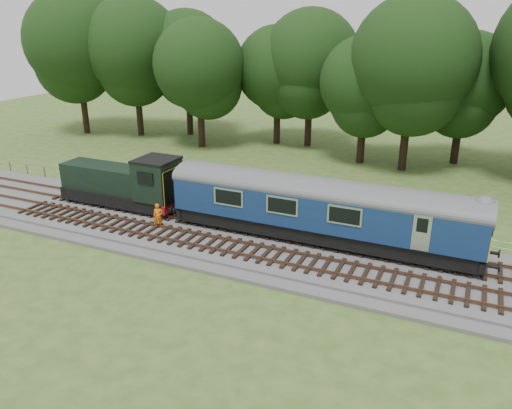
% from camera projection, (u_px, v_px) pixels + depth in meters
% --- Properties ---
extents(ground, '(120.00, 120.00, 0.00)m').
position_uv_depth(ground, '(265.00, 247.00, 29.48)').
color(ground, '#3B5921').
rests_on(ground, ground).
extents(ballast, '(70.00, 7.00, 0.35)m').
position_uv_depth(ballast, '(265.00, 244.00, 29.42)').
color(ballast, '#4C4C4F').
rests_on(ballast, ground).
extents(track_north, '(67.20, 2.40, 0.21)m').
position_uv_depth(track_north, '(274.00, 232.00, 30.53)').
color(track_north, black).
rests_on(track_north, ballast).
extents(track_south, '(67.20, 2.40, 0.21)m').
position_uv_depth(track_south, '(254.00, 251.00, 27.97)').
color(track_south, black).
rests_on(track_south, ballast).
extents(fence, '(64.00, 0.12, 1.00)m').
position_uv_depth(fence, '(292.00, 220.00, 33.31)').
color(fence, '#6B6054').
rests_on(fence, ground).
extents(tree_line, '(70.00, 8.00, 18.00)m').
position_uv_depth(tree_line, '(355.00, 157.00, 48.23)').
color(tree_line, black).
rests_on(tree_line, ground).
extents(dmu_railcar, '(18.05, 2.86, 3.88)m').
position_uv_depth(dmu_railcar, '(320.00, 205.00, 28.65)').
color(dmu_railcar, black).
rests_on(dmu_railcar, ground).
extents(shunter_loco, '(8.91, 2.60, 3.38)m').
position_uv_depth(shunter_loco, '(125.00, 184.00, 34.24)').
color(shunter_loco, black).
rests_on(shunter_loco, ground).
extents(worker, '(0.70, 0.65, 1.61)m').
position_uv_depth(worker, '(158.00, 216.00, 30.90)').
color(worker, orange).
rests_on(worker, ballast).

